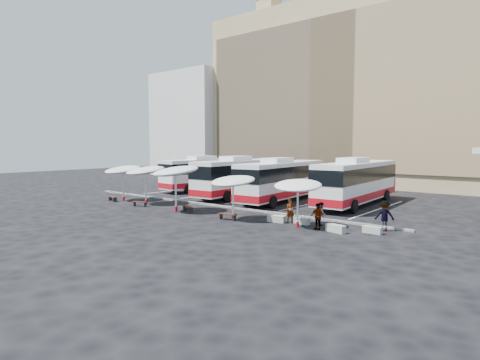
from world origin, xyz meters
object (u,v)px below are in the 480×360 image
Objects in this scene: passenger_2 at (317,217)px; wood_bench_3 at (228,215)px; sunshade_0 at (123,170)px; wood_bench_1 at (140,203)px; conc_bench_0 at (276,219)px; passenger_1 at (322,214)px; passenger_3 at (384,216)px; bus_3 at (357,181)px; sunshade_3 at (233,181)px; passenger_0 at (290,211)px; conc_bench_3 at (372,230)px; wood_bench_0 at (113,198)px; bus_2 at (283,179)px; bus_1 at (243,176)px; wood_bench_2 at (188,208)px; bus_0 at (209,172)px; sunshade_1 at (145,171)px; conc_bench_2 at (336,228)px; conc_bench_1 at (302,221)px; sunshade_2 at (176,171)px; sunshade_4 at (298,186)px.

wood_bench_3 is at bearing -158.23° from passenger_2.
sunshade_0 is 5.20m from wood_bench_1.
passenger_1 is at bearing 19.58° from conc_bench_0.
passenger_3 is (20.24, 3.52, 0.64)m from wood_bench_1.
bus_3 reaches higher than passenger_2.
passenger_2 is at bearing 7.50° from sunshade_3.
conc_bench_3 is at bearing -46.70° from passenger_0.
wood_bench_1 is (4.77, -0.39, -0.01)m from wood_bench_0.
passenger_2 is at bearing 2.89° from passenger_3.
sunshade_0 reaches higher than wood_bench_0.
conc_bench_0 is at bearing -64.07° from bus_2.
wood_bench_1 is 0.82× the size of passenger_2.
conc_bench_0 reaches higher than conc_bench_3.
bus_1 is 8.00× the size of passenger_2.
wood_bench_2 is at bearing 65.89° from passenger_1.
conc_bench_0 reaches higher than wood_bench_1.
bus_1 is at bearing 157.30° from passenger_2.
wood_bench_0 is 14.98m from wood_bench_3.
bus_3 is at bearing 2.99° from bus_0.
conc_bench_2 is at bearing 0.02° from sunshade_1.
bus_0 is at bearing 88.49° from wood_bench_0.
conc_bench_1 is 0.99× the size of conc_bench_3.
conc_bench_0 is 3.49m from passenger_2.
sunshade_1 is 17.64m from passenger_2.
sunshade_2 reaches higher than wood_bench_3.
conc_bench_1 is at bearing -55.11° from bus_2.
passenger_0 is at bearing -41.15° from bus_1.
passenger_1 is at bearing 6.02° from wood_bench_0.
bus_0 is at bearing 108.15° from wood_bench_1.
bus_3 is 3.88× the size of sunshade_0.
wood_bench_2 is (9.83, -0.75, -2.63)m from sunshade_0.
bus_0 is at bearing 124.01° from sunshade_2.
bus_3 is at bearing 93.49° from conc_bench_1.
conc_bench_3 is (5.49, -10.56, -1.98)m from bus_3.
conc_bench_3 is 3.41m from passenger_2.
bus_3 reaches higher than wood_bench_3.
sunshade_0 reaches higher than wood_bench_3.
bus_3 is at bearing 52.10° from sunshade_2.
wood_bench_0 is (-9.35, 0.24, -2.94)m from sunshade_2.
bus_2 is 6.89m from bus_3.
wood_bench_2 is at bearing 174.28° from wood_bench_3.
passenger_0 is (14.31, 1.95, 0.52)m from wood_bench_1.
bus_2 is 3.43× the size of sunshade_4.
conc_bench_3 is at bearing 11.92° from sunshade_3.
passenger_3 is at bearing -111.95° from passenger_1.
bus_2 is at bearing 75.68° from passenger_0.
conc_bench_2 is at bearing 4.43° from sunshade_2.
sunshade_3 is 2.57× the size of conc_bench_0.
wood_bench_0 is at bearing -178.19° from sunshade_4.
sunshade_3 is 1.72× the size of passenger_3.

